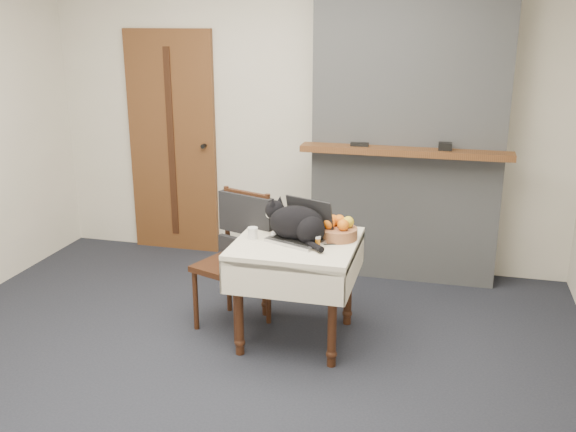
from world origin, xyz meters
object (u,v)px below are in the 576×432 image
pill_bottle (318,242)px  chair (240,241)px  side_table (296,257)px  cream_jar (253,233)px  fruit_basket (338,230)px  cat (298,224)px  laptop (302,230)px  door (172,143)px

pill_bottle → chair: bearing=157.2°
side_table → cream_jar: size_ratio=10.38×
pill_bottle → fruit_basket: size_ratio=0.30×
cat → pill_bottle: bearing=-10.3°
laptop → cream_jar: bearing=-146.5°
fruit_basket → chair: (-0.69, 0.04, -0.15)m
laptop → cat: 0.06m
door → laptop: (1.54, -1.44, -0.24)m
pill_bottle → cat: bearing=145.8°
laptop → chair: size_ratio=0.46×
pill_bottle → side_table: bearing=149.0°
door → side_table: 2.15m
cat → chair: (-0.45, 0.15, -0.21)m
door → cream_jar: (1.23, -1.50, -0.26)m
cream_jar → chair: size_ratio=0.08×
laptop → fruit_basket: laptop is taller
fruit_basket → side_table: bearing=-155.0°
side_table → fruit_basket: (0.25, 0.12, 0.17)m
fruit_basket → chair: bearing=176.7°
pill_bottle → laptop: bearing=134.9°
side_table → pill_bottle: 0.24m
door → cream_jar: size_ratio=26.61×
fruit_basket → cat: bearing=-156.2°
laptop → pill_bottle: 0.19m
cream_jar → pill_bottle: 0.45m
side_table → laptop: size_ratio=1.79×
pill_bottle → chair: (-0.60, 0.25, -0.13)m
side_table → laptop: 0.18m
laptop → cat: cat is taller
fruit_basket → chair: size_ratio=0.27×
cat → cream_jar: size_ratio=6.38×
chair → side_table: bearing=0.6°
door → chair: size_ratio=2.10×
cream_jar → door: bearing=129.3°
laptop → chair: 0.51m
fruit_basket → door: bearing=142.5°
laptop → side_table: bearing=-106.7°
side_table → laptop: bearing=51.2°
cat → cream_jar: (-0.29, -0.04, -0.08)m
side_table → cream_jar: cream_jar is taller
laptop → pill_bottle: bearing=-23.0°
side_table → chair: chair is taller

